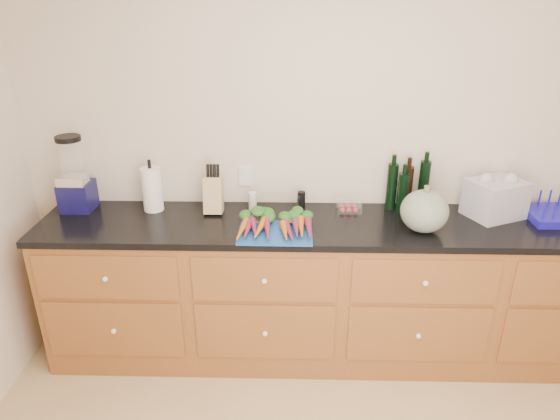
{
  "coord_description": "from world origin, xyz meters",
  "views": [
    {
      "loc": [
        -0.3,
        -1.41,
        2.21
      ],
      "look_at": [
        -0.37,
        1.2,
        1.06
      ],
      "focal_mm": 32.0,
      "sensor_mm": 36.0,
      "label": 1
    }
  ],
  "objects_px": {
    "blender_appliance": "(75,178)",
    "paper_towel": "(152,189)",
    "tomato_box": "(349,206)",
    "squash": "(424,211)",
    "dish_rack": "(560,213)",
    "knife_block": "(214,195)",
    "carrots": "(276,223)",
    "cutting_board": "(275,232)"
  },
  "relations": [
    {
      "from": "tomato_box",
      "to": "paper_towel",
      "type": "bearing_deg",
      "value": -179.53
    },
    {
      "from": "knife_block",
      "to": "dish_rack",
      "type": "height_order",
      "value": "knife_block"
    },
    {
      "from": "dish_rack",
      "to": "paper_towel",
      "type": "bearing_deg",
      "value": 178.16
    },
    {
      "from": "paper_towel",
      "to": "dish_rack",
      "type": "xyz_separation_m",
      "value": [
        2.5,
        -0.08,
        -0.1
      ]
    },
    {
      "from": "dish_rack",
      "to": "squash",
      "type": "bearing_deg",
      "value": -168.25
    },
    {
      "from": "blender_appliance",
      "to": "squash",
      "type": "bearing_deg",
      "value": -6.99
    },
    {
      "from": "carrots",
      "to": "tomato_box",
      "type": "distance_m",
      "value": 0.53
    },
    {
      "from": "squash",
      "to": "knife_block",
      "type": "bearing_deg",
      "value": 169.03
    },
    {
      "from": "squash",
      "to": "blender_appliance",
      "type": "height_order",
      "value": "blender_appliance"
    },
    {
      "from": "cutting_board",
      "to": "dish_rack",
      "type": "xyz_separation_m",
      "value": [
        1.72,
        0.24,
        0.03
      ]
    },
    {
      "from": "squash",
      "to": "dish_rack",
      "type": "xyz_separation_m",
      "value": [
        0.87,
        0.18,
        -0.08
      ]
    },
    {
      "from": "carrots",
      "to": "paper_towel",
      "type": "relative_size",
      "value": 1.63
    },
    {
      "from": "carrots",
      "to": "paper_towel",
      "type": "bearing_deg",
      "value": 160.99
    },
    {
      "from": "carrots",
      "to": "paper_towel",
      "type": "xyz_separation_m",
      "value": [
        -0.78,
        0.27,
        0.1
      ]
    },
    {
      "from": "cutting_board",
      "to": "blender_appliance",
      "type": "bearing_deg",
      "value": 165.81
    },
    {
      "from": "knife_block",
      "to": "tomato_box",
      "type": "bearing_deg",
      "value": 2.04
    },
    {
      "from": "tomato_box",
      "to": "dish_rack",
      "type": "height_order",
      "value": "dish_rack"
    },
    {
      "from": "blender_appliance",
      "to": "knife_block",
      "type": "bearing_deg",
      "value": -1.16
    },
    {
      "from": "paper_towel",
      "to": "tomato_box",
      "type": "distance_m",
      "value": 1.23
    },
    {
      "from": "blender_appliance",
      "to": "paper_towel",
      "type": "distance_m",
      "value": 0.48
    },
    {
      "from": "cutting_board",
      "to": "squash",
      "type": "distance_m",
      "value": 0.86
    },
    {
      "from": "squash",
      "to": "knife_block",
      "type": "distance_m",
      "value": 1.26
    },
    {
      "from": "cutting_board",
      "to": "blender_appliance",
      "type": "distance_m",
      "value": 1.31
    },
    {
      "from": "carrots",
      "to": "squash",
      "type": "relative_size",
      "value": 1.67
    },
    {
      "from": "carrots",
      "to": "knife_block",
      "type": "height_order",
      "value": "knife_block"
    },
    {
      "from": "knife_block",
      "to": "tomato_box",
      "type": "height_order",
      "value": "knife_block"
    },
    {
      "from": "blender_appliance",
      "to": "knife_block",
      "type": "distance_m",
      "value": 0.87
    },
    {
      "from": "paper_towel",
      "to": "tomato_box",
      "type": "xyz_separation_m",
      "value": [
        1.23,
        0.01,
        -0.1
      ]
    },
    {
      "from": "squash",
      "to": "blender_appliance",
      "type": "xyz_separation_m",
      "value": [
        -2.1,
        0.26,
        0.09
      ]
    },
    {
      "from": "knife_block",
      "to": "dish_rack",
      "type": "distance_m",
      "value": 2.11
    },
    {
      "from": "cutting_board",
      "to": "knife_block",
      "type": "bearing_deg",
      "value": 142.64
    },
    {
      "from": "carrots",
      "to": "squash",
      "type": "height_order",
      "value": "squash"
    },
    {
      "from": "carrots",
      "to": "dish_rack",
      "type": "relative_size",
      "value": 1.2
    },
    {
      "from": "carrots",
      "to": "squash",
      "type": "bearing_deg",
      "value": 0.54
    },
    {
      "from": "paper_towel",
      "to": "knife_block",
      "type": "xyz_separation_m",
      "value": [
        0.39,
        -0.02,
        -0.03
      ]
    },
    {
      "from": "cutting_board",
      "to": "dish_rack",
      "type": "bearing_deg",
      "value": 7.96
    },
    {
      "from": "paper_towel",
      "to": "cutting_board",
      "type": "bearing_deg",
      "value": -22.31
    },
    {
      "from": "carrots",
      "to": "blender_appliance",
      "type": "xyz_separation_m",
      "value": [
        -1.26,
        0.27,
        0.17
      ]
    },
    {
      "from": "blender_appliance",
      "to": "tomato_box",
      "type": "xyz_separation_m",
      "value": [
        1.71,
        0.01,
        -0.17
      ]
    },
    {
      "from": "carrots",
      "to": "dish_rack",
      "type": "bearing_deg",
      "value": 6.27
    },
    {
      "from": "paper_towel",
      "to": "dish_rack",
      "type": "height_order",
      "value": "paper_towel"
    },
    {
      "from": "blender_appliance",
      "to": "paper_towel",
      "type": "bearing_deg",
      "value": 0.31
    }
  ]
}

